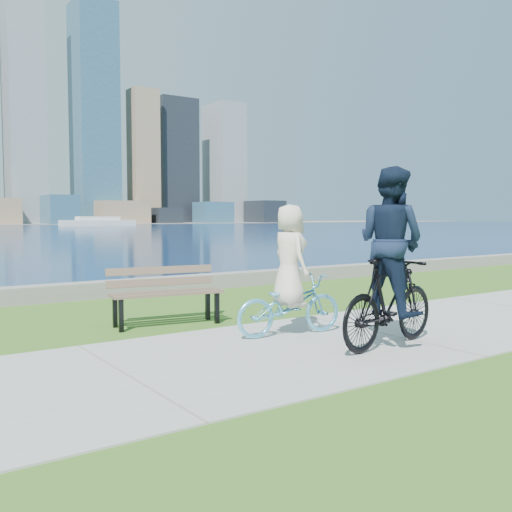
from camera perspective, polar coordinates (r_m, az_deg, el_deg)
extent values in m
plane|color=#305B18|center=(8.83, 12.37, -7.66)|extent=(320.00, 320.00, 0.00)
cube|color=#979792|center=(8.82, 12.37, -7.60)|extent=(80.00, 3.50, 0.02)
cube|color=slate|center=(13.73, -6.94, -2.70)|extent=(90.00, 0.50, 0.35)
cube|color=navy|center=(131.81, -19.07, 4.39)|extent=(6.34, 9.73, 6.32)
cube|color=#8C7156|center=(137.60, -13.33, 4.27)|extent=(11.46, 8.19, 5.34)
cube|color=black|center=(141.68, -9.15, 4.01)|extent=(6.36, 7.92, 3.83)
cube|color=navy|center=(148.75, -4.30, 4.35)|extent=(8.61, 6.85, 5.44)
cube|color=black|center=(155.57, 0.89, 4.44)|extent=(7.42, 9.81, 5.94)
cube|color=slate|center=(141.00, -22.24, 14.52)|extent=(7.68, 8.50, 56.47)
cube|color=navy|center=(145.39, -15.86, 13.43)|extent=(9.37, 9.98, 51.91)
cube|color=#8C7156|center=(147.50, -11.18, 9.70)|extent=(6.51, 6.03, 33.22)
cube|color=black|center=(155.62, -8.17, 9.34)|extent=(10.35, 9.11, 32.72)
cube|color=slate|center=(162.16, -3.19, 9.16)|extent=(7.92, 11.07, 32.76)
cube|color=silver|center=(104.85, -15.53, 3.19)|extent=(12.80, 3.66, 1.10)
cube|color=silver|center=(104.84, -15.54, 3.66)|extent=(7.31, 2.74, 0.64)
cube|color=black|center=(8.98, -13.34, -5.82)|extent=(0.08, 0.08, 0.51)
cube|color=black|center=(9.46, -3.93, -5.22)|extent=(0.08, 0.08, 0.51)
cube|color=black|center=(9.37, -13.92, -5.42)|extent=(0.08, 0.08, 0.51)
cube|color=black|center=(9.83, -4.85, -4.88)|extent=(0.08, 0.08, 0.51)
cube|color=brown|center=(9.15, -8.53, -3.82)|extent=(1.81, 0.37, 0.05)
cube|color=brown|center=(9.32, -8.88, -3.68)|extent=(1.81, 0.37, 0.05)
cube|color=brown|center=(9.49, -9.21, -3.55)|extent=(1.81, 0.37, 0.05)
cube|color=brown|center=(9.60, -9.47, -2.58)|extent=(1.80, 0.32, 0.13)
cube|color=brown|center=(9.61, -9.54, -1.42)|extent=(1.80, 0.32, 0.13)
imported|color=#5EBCE5|center=(8.42, 3.35, -4.90)|extent=(0.84, 1.78, 0.89)
imported|color=white|center=(8.34, 3.37, 0.05)|extent=(0.58, 0.80, 1.49)
imported|color=black|center=(7.85, 13.21, -4.52)|extent=(0.85, 2.06, 1.20)
imported|color=#101B32|center=(7.77, 13.31, 1.42)|extent=(0.86, 1.04, 1.97)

